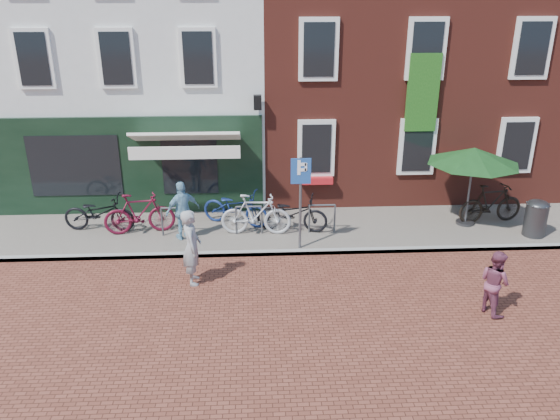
{
  "coord_description": "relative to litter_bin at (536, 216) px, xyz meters",
  "views": [
    {
      "loc": [
        -1.38,
        -12.76,
        6.47
      ],
      "look_at": [
        -0.71,
        0.16,
        1.21
      ],
      "focal_mm": 35.73,
      "sensor_mm": 36.0,
      "label": 1
    }
  ],
  "objects": [
    {
      "name": "building_stucco",
      "position": [
        -11.25,
        6.29,
        3.84
      ],
      "size": [
        8.0,
        8.0,
        9.0
      ],
      "primitive_type": "cube",
      "color": "silver",
      "rests_on": "ground"
    },
    {
      "name": "woman",
      "position": [
        -9.05,
        -1.94,
        0.25
      ],
      "size": [
        0.51,
        0.71,
        1.81
      ],
      "primitive_type": "imported",
      "rotation": [
        0.0,
        0.0,
        1.69
      ],
      "color": "gray",
      "rests_on": "ground"
    },
    {
      "name": "bicycle_0",
      "position": [
        -11.88,
        0.94,
        -0.04
      ],
      "size": [
        2.03,
        0.89,
        1.03
      ],
      "primitive_type": "imported",
      "rotation": [
        0.0,
        0.0,
        1.47
      ],
      "color": "black",
      "rests_on": "sidewalk"
    },
    {
      "name": "litter_bin",
      "position": [
        0.0,
        0.0,
        0.0
      ],
      "size": [
        0.59,
        0.59,
        1.08
      ],
      "color": "#343436",
      "rests_on": "sidewalk"
    },
    {
      "name": "sidewalk",
      "position": [
        -5.25,
        0.79,
        -0.61
      ],
      "size": [
        24.0,
        3.0,
        0.1
      ],
      "primitive_type": "cube",
      "color": "slate",
      "rests_on": "ground"
    },
    {
      "name": "building_brick_mid",
      "position": [
        -4.25,
        6.29,
        4.34
      ],
      "size": [
        6.0,
        8.0,
        10.0
      ],
      "primitive_type": "cube",
      "color": "maroon",
      "rests_on": "ground"
    },
    {
      "name": "bicycle_2",
      "position": [
        -8.13,
        1.16,
        -0.04
      ],
      "size": [
        2.08,
        1.39,
        1.03
      ],
      "primitive_type": "imported",
      "rotation": [
        0.0,
        0.0,
        1.17
      ],
      "color": "navy",
      "rests_on": "sidewalk"
    },
    {
      "name": "bicycle_1",
      "position": [
        -10.73,
        0.7,
        0.02
      ],
      "size": [
        1.97,
        0.83,
        1.15
      ],
      "primitive_type": "imported",
      "rotation": [
        0.0,
        0.0,
        1.72
      ],
      "color": "#5B0E23",
      "rests_on": "sidewalk"
    },
    {
      "name": "ground",
      "position": [
        -6.25,
        -0.71,
        -0.66
      ],
      "size": [
        80.0,
        80.0,
        0.0
      ],
      "primitive_type": "plane",
      "color": "brown"
    },
    {
      "name": "parasol",
      "position": [
        -1.59,
        0.85,
        1.55
      ],
      "size": [
        2.53,
        2.53,
        2.35
      ],
      "color": "#4C4C4F",
      "rests_on": "sidewalk"
    },
    {
      "name": "cafe_person",
      "position": [
        -9.49,
        0.29,
        0.25
      ],
      "size": [
        1.01,
        0.81,
        1.61
      ],
      "primitive_type": "imported",
      "rotation": [
        0.0,
        0.0,
        3.66
      ],
      "color": "#74A8C3",
      "rests_on": "sidewalk"
    },
    {
      "name": "boy",
      "position": [
        -2.64,
        -3.56,
        0.05
      ],
      "size": [
        0.75,
        0.83,
        1.42
      ],
      "primitive_type": "imported",
      "rotation": [
        0.0,
        0.0,
        1.93
      ],
      "color": "#7A3A51",
      "rests_on": "ground"
    },
    {
      "name": "building_brick_right",
      "position": [
        1.75,
        6.29,
        4.34
      ],
      "size": [
        6.0,
        8.0,
        10.0
      ],
      "primitive_type": "cube",
      "color": "maroon",
      "rests_on": "ground"
    },
    {
      "name": "bicycle_4",
      "position": [
        -6.57,
        0.65,
        -0.04
      ],
      "size": [
        2.07,
        1.11,
        1.03
      ],
      "primitive_type": "imported",
      "rotation": [
        0.0,
        0.0,
        1.35
      ],
      "color": "black",
      "rests_on": "sidewalk"
    },
    {
      "name": "bicycle_5",
      "position": [
        -0.87,
        0.93,
        0.02
      ],
      "size": [
        1.97,
        0.8,
        1.15
      ],
      "primitive_type": "imported",
      "rotation": [
        0.0,
        0.0,
        1.71
      ],
      "color": "black",
      "rests_on": "sidewalk"
    },
    {
      "name": "parking_sign",
      "position": [
        -6.44,
        -0.47,
        1.12
      ],
      "size": [
        0.5,
        0.08,
        2.44
      ],
      "color": "#4C4C4F",
      "rests_on": "sidewalk"
    },
    {
      "name": "bicycle_3",
      "position": [
        -7.56,
        0.46,
        0.02
      ],
      "size": [
        1.94,
        0.68,
        1.15
      ],
      "primitive_type": "imported",
      "rotation": [
        0.0,
        0.0,
        1.5
      ],
      "color": "silver",
      "rests_on": "sidewalk"
    }
  ]
}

